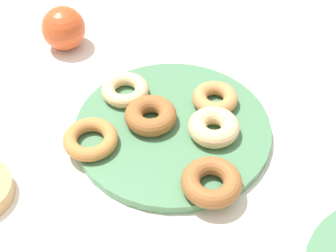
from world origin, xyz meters
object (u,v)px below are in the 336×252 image
(donut_3, at_px, (151,113))
(donut_plate, at_px, (173,129))
(donut_2, at_px, (215,98))
(donut_4, at_px, (211,182))
(apple, at_px, (64,28))
(donut_1, at_px, (214,127))
(donut_0, at_px, (90,139))
(donut_5, at_px, (125,90))

(donut_3, bearing_deg, donut_plate, 172.62)
(donut_2, height_order, donut_4, donut_4)
(donut_plate, relative_size, donut_3, 3.78)
(donut_2, bearing_deg, donut_4, 99.24)
(donut_4, bearing_deg, apple, -39.32)
(donut_1, distance_m, apple, 0.37)
(donut_1, xyz_separation_m, donut_3, (0.10, -0.00, -0.00))
(donut_4, height_order, apple, apple)
(donut_plate, distance_m, donut_3, 0.04)
(donut_0, distance_m, donut_5, 0.12)
(donut_0, relative_size, donut_4, 0.97)
(donut_plate, distance_m, donut_2, 0.09)
(apple, bearing_deg, donut_0, 120.61)
(donut_plate, xyz_separation_m, apple, (0.26, -0.17, 0.03))
(donut_1, relative_size, donut_5, 1.02)
(donut_1, bearing_deg, donut_plate, 0.17)
(donut_1, relative_size, donut_2, 1.07)
(donut_4, bearing_deg, donut_0, -10.49)
(donut_0, bearing_deg, apple, -59.39)
(donut_plate, xyz_separation_m, donut_1, (-0.07, -0.00, 0.02))
(donut_3, bearing_deg, donut_1, 177.47)
(donut_plate, height_order, donut_5, donut_5)
(donut_2, distance_m, apple, 0.33)
(donut_4, xyz_separation_m, donut_5, (0.18, -0.16, -0.00))
(donut_1, relative_size, donut_4, 0.93)
(donut_0, bearing_deg, donut_2, -140.66)
(donut_1, height_order, donut_5, donut_1)
(donut_2, bearing_deg, donut_0, 39.34)
(donut_0, bearing_deg, donut_plate, -148.27)
(donut_1, height_order, donut_3, same)
(donut_0, distance_m, donut_1, 0.19)
(donut_plate, bearing_deg, apple, -33.90)
(donut_plate, relative_size, donut_4, 3.61)
(donut_0, distance_m, donut_2, 0.22)
(donut_4, bearing_deg, donut_5, -41.15)
(donut_0, height_order, donut_1, donut_1)
(donut_0, relative_size, donut_1, 1.05)
(apple, bearing_deg, donut_5, 142.85)
(donut_0, height_order, donut_3, donut_3)
(donut_3, height_order, apple, apple)
(donut_0, relative_size, donut_5, 1.07)
(donut_2, relative_size, donut_4, 0.87)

